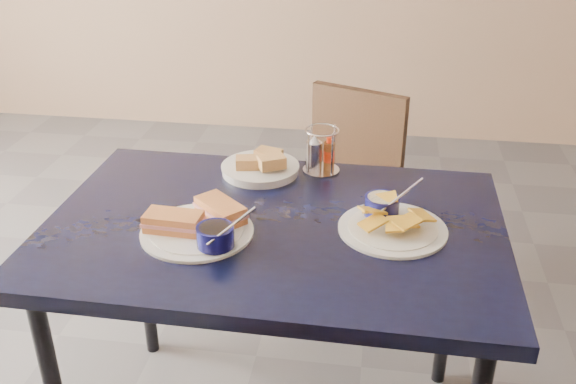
# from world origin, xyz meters

# --- Properties ---
(dining_table) EXTENTS (1.18, 0.79, 0.75)m
(dining_table) POSITION_xyz_m (0.13, -0.02, 0.68)
(dining_table) COLOR black
(dining_table) RESTS_ON ground
(chair_far) EXTENTS (0.50, 0.50, 0.82)m
(chair_far) POSITION_xyz_m (0.24, 0.82, 0.47)
(chair_far) COLOR black
(chair_far) RESTS_ON ground
(sandwich_plate) EXTENTS (0.31, 0.28, 0.12)m
(sandwich_plate) POSITION_xyz_m (-0.04, -0.10, 0.77)
(sandwich_plate) COLOR white
(sandwich_plate) RESTS_ON dining_table
(plantain_plate) EXTENTS (0.27, 0.27, 0.12)m
(plantain_plate) POSITION_xyz_m (0.42, 0.01, 0.77)
(plantain_plate) COLOR white
(plantain_plate) RESTS_ON dining_table
(bread_basket) EXTENTS (0.23, 0.23, 0.07)m
(bread_basket) POSITION_xyz_m (0.04, 0.27, 0.77)
(bread_basket) COLOR white
(bread_basket) RESTS_ON dining_table
(condiment_caddy) EXTENTS (0.11, 0.11, 0.14)m
(condiment_caddy) POSITION_xyz_m (0.21, 0.31, 0.81)
(condiment_caddy) COLOR silver
(condiment_caddy) RESTS_ON dining_table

